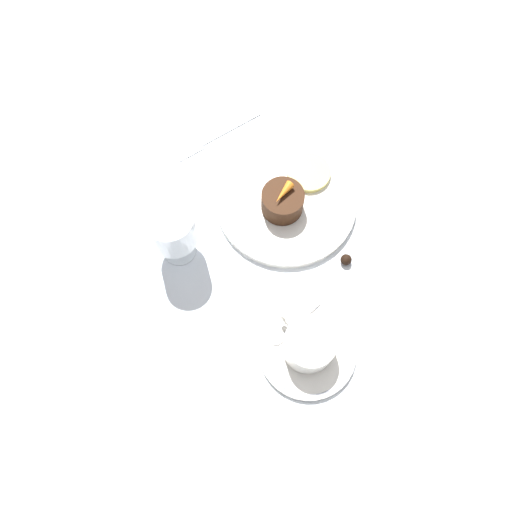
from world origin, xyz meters
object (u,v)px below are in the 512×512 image
at_px(dinner_plate, 284,199).
at_px(dessert_cake, 282,201).
at_px(coffee_cup, 309,344).
at_px(fork, 210,139).
at_px(wine_glass, 172,229).

height_order(dinner_plate, dessert_cake, dessert_cake).
bearing_deg(dessert_cake, dinner_plate, -54.89).
xyz_separation_m(coffee_cup, dessert_cake, (0.21, -0.13, -0.00)).
distance_m(coffee_cup, dessert_cake, 0.25).
bearing_deg(dessert_cake, coffee_cup, 147.50).
height_order(fork, dessert_cake, dessert_cake).
distance_m(wine_glass, dessert_cake, 0.20).
bearing_deg(dinner_plate, fork, 5.90).
bearing_deg(dinner_plate, coffee_cup, 145.95).
bearing_deg(wine_glass, coffee_cup, -169.61).
height_order(wine_glass, dessert_cake, wine_glass).
distance_m(dinner_plate, wine_glass, 0.22).
height_order(coffee_cup, wine_glass, wine_glass).
bearing_deg(wine_glass, dinner_plate, -103.13).
relative_size(coffee_cup, fork, 0.58).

